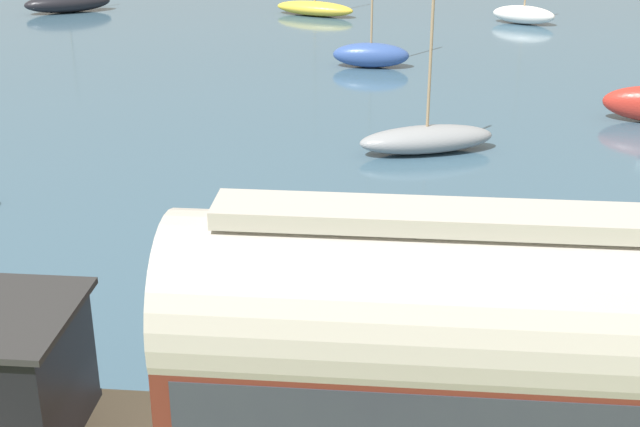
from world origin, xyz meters
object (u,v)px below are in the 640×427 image
Objects in this scene: sailboat_black at (68,3)px; sailboat_yellow at (315,8)px; passenger_coach at (469,357)px; sailboat_gray at (427,139)px; rowboat_off_pier at (309,253)px; sailboat_white at (524,14)px; sailboat_blue at (371,54)px.

sailboat_yellow reaches higher than sailboat_black.
passenger_coach is 1.59× the size of sailboat_black.
passenger_coach is at bearing -153.43° from sailboat_yellow.
rowboat_off_pier is (-8.55, 3.09, -0.30)m from sailboat_gray.
sailboat_yellow is 12.04m from sailboat_white.
sailboat_white is at bearing -8.05° from passenger_coach.
rowboat_off_pier is at bearing -156.54° from sailboat_yellow.
sailboat_yellow is 32.74m from rowboat_off_pier.
sailboat_gray is 23.43m from sailboat_white.
sailboat_yellow is at bearing 8.40° from passenger_coach.
sailboat_black is 14.88m from sailboat_yellow.
sailboat_black is 0.92× the size of sailboat_gray.
sailboat_blue reaches higher than sailboat_black.
sailboat_black reaches higher than rowboat_off_pier.
sailboat_black is at bearing 23.65° from sailboat_gray.
passenger_coach is 2.99× the size of rowboat_off_pier.
sailboat_black is at bearing 109.19° from sailboat_yellow.
sailboat_black is (41.80, 21.09, -2.72)m from passenger_coach.
sailboat_gray is (18.01, 0.11, -2.79)m from passenger_coach.
sailboat_yellow is at bearing 18.42° from sailboat_blue.
rowboat_off_pier is at bearing 18.65° from passenger_coach.
sailboat_yellow reaches higher than sailboat_white.
rowboat_off_pier is (-31.23, 8.95, -0.35)m from sailboat_white.
passenger_coach is 1.45× the size of sailboat_white.
sailboat_blue is 13.66m from sailboat_white.
passenger_coach is 46.90m from sailboat_black.
passenger_coach is 1.13× the size of sailboat_yellow.
sailboat_black is at bearing 26.77° from passenger_coach.
sailboat_gray is at bearing -166.70° from sailboat_black.
rowboat_off_pier is (-32.60, -3.02, -0.28)m from sailboat_yellow.
passenger_coach is 41.19m from sailboat_white.
passenger_coach reaches higher than sailboat_black.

